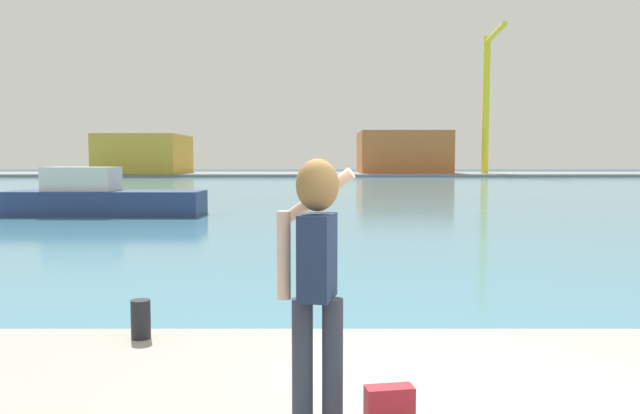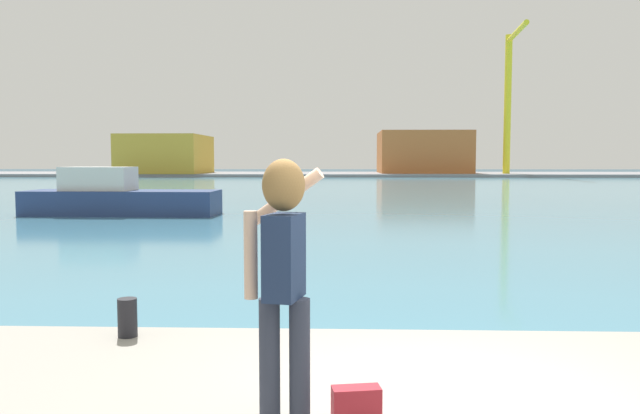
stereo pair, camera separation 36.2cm
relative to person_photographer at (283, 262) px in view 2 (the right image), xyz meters
name	(u,v)px [view 2 (the right image)]	position (x,y,z in m)	size (l,w,h in m)	color
ground_plane	(351,188)	(1.14, 50.25, -1.74)	(220.00, 220.00, 0.00)	#334751
harbor_water	(351,187)	(1.14, 52.25, -1.73)	(140.00, 100.00, 0.02)	teal
far_shore_dock	(347,174)	(1.14, 92.25, -1.52)	(140.00, 20.00, 0.44)	gray
person_photographer	(283,262)	(0.00, 0.00, 0.00)	(0.53, 0.57, 1.74)	#2D3342
handbag	(356,405)	(0.48, -0.04, -0.95)	(0.32, 0.14, 0.24)	maroon
harbor_bollard	(127,318)	(-1.72, 1.91, -0.88)	(0.19, 0.19, 0.38)	black
boat_moored	(118,198)	(-9.41, 22.84, -0.98)	(8.35, 2.60, 2.09)	navy
warehouse_left	(166,154)	(-26.03, 89.15, 1.53)	(11.60, 13.89, 5.66)	gold
warehouse_right	(423,152)	(12.78, 92.94, 1.84)	(13.37, 13.69, 6.29)	#B26633
port_crane	(510,89)	(24.06, 86.25, 10.69)	(1.85, 12.51, 19.81)	yellow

